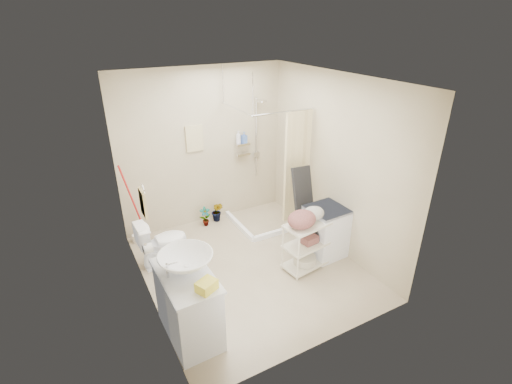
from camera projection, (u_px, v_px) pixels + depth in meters
floor at (250, 266)px, 5.31m from camera, size 3.20×3.20×0.00m
ceiling at (248, 79)px, 4.20m from camera, size 2.80×3.20×0.04m
wall_back at (204, 149)px, 6.03m from camera, size 2.80×0.04×2.60m
wall_front at (328, 245)px, 3.49m from camera, size 2.80×0.04×2.60m
wall_left at (139, 208)px, 4.15m from camera, size 0.04×3.20×2.60m
wall_right at (335, 165)px, 5.37m from camera, size 0.04×3.20×2.60m
vanity at (188, 305)px, 4.03m from camera, size 0.54×0.94×0.81m
sink at (186, 262)px, 3.89m from camera, size 0.62×0.62×0.20m
counter_basket at (207, 286)px, 3.61m from camera, size 0.24×0.22×0.11m
floor_basket at (204, 332)px, 4.13m from camera, size 0.24×0.19×0.13m
toilet at (163, 242)px, 5.26m from camera, size 0.71×0.42×0.71m
mop at (131, 204)px, 5.61m from camera, size 0.17×0.17×1.35m
potted_plant_a at (205, 217)px, 6.29m from camera, size 0.19×0.13×0.35m
potted_plant_b at (217, 211)px, 6.43m from camera, size 0.26×0.26×0.37m
hanging_towel at (194, 139)px, 5.86m from camera, size 0.28×0.03×0.42m
towel_ring at (143, 201)px, 3.93m from camera, size 0.04×0.22×0.34m
tp_holder at (148, 248)px, 4.46m from camera, size 0.08×0.12×0.14m
shower at (265, 165)px, 6.07m from camera, size 1.10×1.10×2.10m
shampoo_bottle_a at (238, 137)px, 6.18m from camera, size 0.10×0.10×0.21m
shampoo_bottle_b at (244, 137)px, 6.23m from camera, size 0.09×0.10×0.18m
washing_machine at (325, 231)px, 5.46m from camera, size 0.54×0.56×0.76m
laundry_rack at (306, 242)px, 5.13m from camera, size 0.66×0.44×0.85m
ironing_board at (305, 209)px, 5.48m from camera, size 0.39×0.19×1.33m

